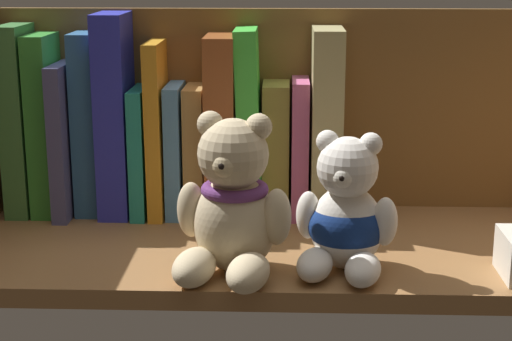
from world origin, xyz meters
TOP-DOWN VIEW (x-y plane):
  - shelf_board at (0.00, 0.00)cm, footprint 69.90×28.14cm
  - shelf_back_panel at (0.00, 14.67)cm, footprint 72.30×1.20cm
  - book_0 at (-32.05, 11.93)cm, footprint 2.81×11.11cm
  - book_1 at (-29.00, 11.93)cm, footprint 2.68×10.93cm
  - book_2 at (-26.46, 11.93)cm, footprint 1.79×14.23cm
  - book_3 at (-23.90, 11.93)cm, footprint 2.74×9.22cm
  - book_4 at (-20.43, 11.93)cm, footprint 3.59×11.63cm
  - book_5 at (-17.45, 11.93)cm, footprint 1.75×12.28cm
  - book_6 at (-15.39, 11.93)cm, footprint 1.93×12.47cm
  - book_7 at (-13.30, 11.93)cm, footprint 1.82×11.29cm
  - book_8 at (-10.92, 11.93)cm, footprint 2.33×9.98cm
  - book_9 at (-7.73, 11.93)cm, footprint 3.44×13.06cm
  - book_10 at (-4.40, 11.93)cm, footprint 3.43×11.31cm
  - book_11 at (-1.22, 11.93)cm, footprint 3.16×9.47cm
  - book_12 at (1.65, 11.93)cm, footprint 1.98×10.88cm
  - book_13 at (4.71, 11.93)cm, footprint 3.53×13.61cm
  - teddy_bear_larger at (-5.18, -9.17)cm, footprint 12.22×12.59cm
  - teddy_bear_smaller at (6.01, -7.78)cm, footprint 10.72×11.32cm

SIDE VIEW (x-z plane):
  - shelf_board at x=0.00cm, z-range 0.00..2.00cm
  - teddy_bear_smaller at x=6.01cm, z-range 0.49..14.58cm
  - teddy_bear_larger at x=-5.18cm, z-range 0.82..16.93cm
  - book_5 at x=-17.45cm, z-range 2.00..17.47cm
  - book_8 at x=-10.92cm, z-range 2.00..17.61cm
  - book_7 at x=-13.30cm, z-range 2.00..17.84cm
  - book_11 at x=-1.22cm, z-range 2.00..18.03cm
  - book_12 at x=1.65cm, z-range 2.00..18.51cm
  - book_2 at x=-26.46cm, z-range 2.00..20.39cm
  - book_6 at x=-15.39cm, z-range 1.99..22.94cm
  - book_9 at x=-7.73cm, z-range 2.00..23.70cm
  - book_1 at x=-29.00cm, z-range 2.00..23.72cm
  - book_3 at x=-23.90cm, z-range 2.00..23.89cm
  - book_10 at x=-4.40cm, z-range 1.96..24.47cm
  - shelf_back_panel at x=0.00cm, z-range 0.00..26.46cm
  - book_13 at x=4.71cm, z-range 2.00..24.58cm
  - book_0 at x=-32.05cm, z-range 2.00..24.80cm
  - book_4 at x=-20.43cm, z-range 2.00..26.20cm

